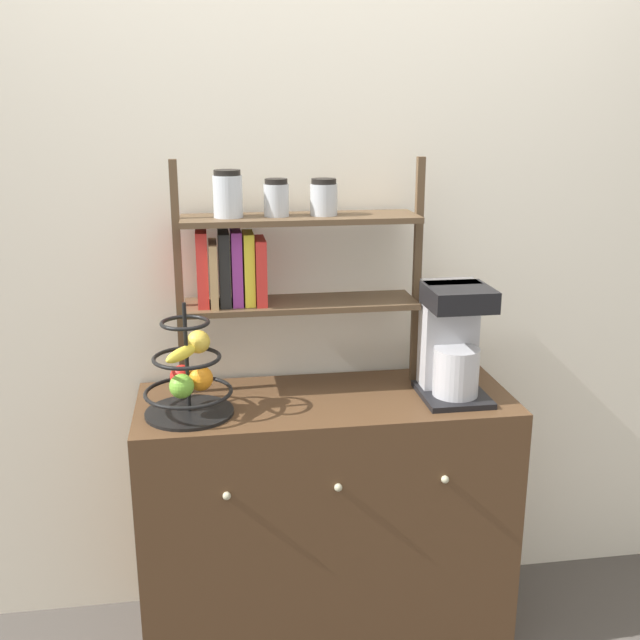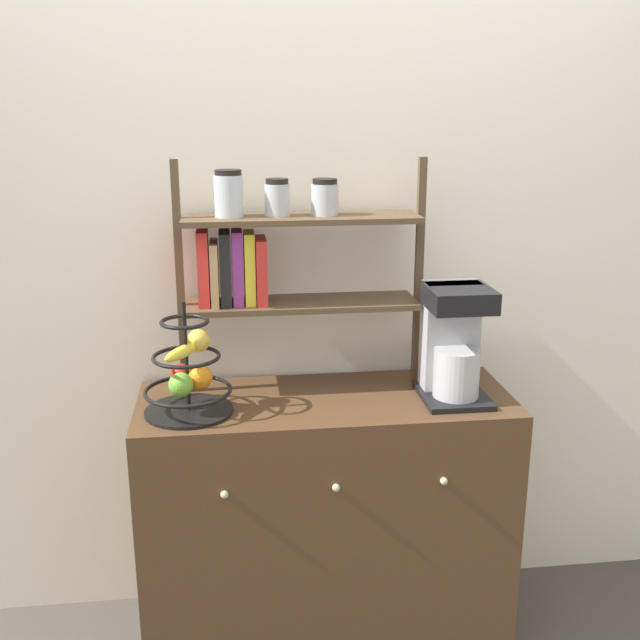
% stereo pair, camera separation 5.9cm
% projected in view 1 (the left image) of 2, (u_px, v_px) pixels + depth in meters
% --- Properties ---
extents(wall_back, '(7.00, 0.05, 2.60)m').
position_uv_depth(wall_back, '(313.00, 242.00, 2.49)').
color(wall_back, silver).
rests_on(wall_back, ground_plane).
extents(sideboard, '(1.18, 0.47, 0.85)m').
position_uv_depth(sideboard, '(326.00, 518.00, 2.47)').
color(sideboard, '#4C331E').
rests_on(sideboard, ground_plane).
extents(coffee_maker, '(0.20, 0.24, 0.36)m').
position_uv_depth(coffee_maker, '(453.00, 341.00, 2.33)').
color(coffee_maker, black).
rests_on(coffee_maker, sideboard).
extents(fruit_stand, '(0.26, 0.26, 0.34)m').
position_uv_depth(fruit_stand, '(189.00, 377.00, 2.20)').
color(fruit_stand, black).
rests_on(fruit_stand, sideboard).
extents(shelf_hutch, '(0.78, 0.20, 0.73)m').
position_uv_depth(shelf_hutch, '(268.00, 254.00, 2.32)').
color(shelf_hutch, brown).
rests_on(shelf_hutch, sideboard).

